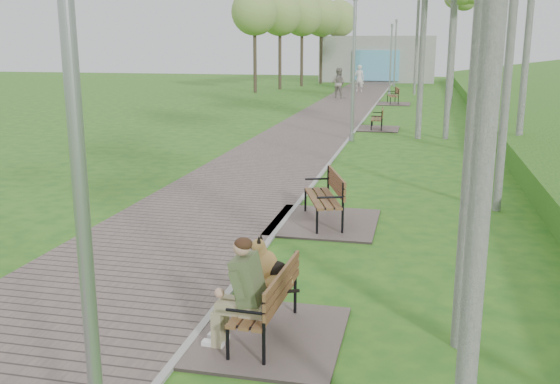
{
  "coord_description": "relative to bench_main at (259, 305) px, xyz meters",
  "views": [
    {
      "loc": [
        2.54,
        -7.1,
        3.5
      ],
      "look_at": [
        0.35,
        2.59,
        1.1
      ],
      "focal_mm": 40.0,
      "sensor_mm": 36.0,
      "label": 1
    }
  ],
  "objects": [
    {
      "name": "lamp_post_near",
      "position": [
        -0.37,
        -3.13,
        1.63
      ],
      "size": [
        0.17,
        0.17,
        4.44
      ],
      "color": "#9D9FA5",
      "rests_on": "ground"
    },
    {
      "name": "bench_far",
      "position": [
        0.16,
        29.93,
        -0.22
      ],
      "size": [
        1.91,
        2.12,
        1.17
      ],
      "color": "#61524E",
      "rests_on": "ground"
    },
    {
      "name": "lamp_post_second",
      "position": [
        -0.63,
        15.72,
        1.95
      ],
      "size": [
        0.2,
        0.2,
        5.12
      ],
      "color": "#9D9FA5",
      "rests_on": "ground"
    },
    {
      "name": "bench_second",
      "position": [
        -0.01,
        5.05,
        -0.2
      ],
      "size": [
        2.04,
        2.27,
        1.25
      ],
      "color": "#61524E",
      "rests_on": "ground"
    },
    {
      "name": "ground",
      "position": [
        -0.76,
        0.4,
        -0.44
      ],
      "size": [
        120.0,
        120.0,
        0.0
      ],
      "primitive_type": "plane",
      "color": "#245D1C",
      "rests_on": "ground"
    },
    {
      "name": "lamp_post_far",
      "position": [
        -0.46,
        44.75,
        2.0
      ],
      "size": [
        0.2,
        0.2,
        5.22
      ],
      "color": "#9D9FA5",
      "rests_on": "ground"
    },
    {
      "name": "kerb",
      "position": [
        -0.76,
        21.9,
        -0.42
      ],
      "size": [
        0.1,
        67.0,
        0.05
      ],
      "primitive_type": "cube",
      "color": "#999993",
      "rests_on": "ground"
    },
    {
      "name": "building_north",
      "position": [
        -2.26,
        51.37,
        1.55
      ],
      "size": [
        10.0,
        5.2,
        4.0
      ],
      "color": "#9E9E99",
      "rests_on": "ground"
    },
    {
      "name": "lamp_post_third",
      "position": [
        -0.38,
        36.5,
        1.73
      ],
      "size": [
        0.18,
        0.18,
        4.66
      ],
      "color": "#9D9FA5",
      "rests_on": "ground"
    },
    {
      "name": "bench_main",
      "position": [
        0.0,
        0.0,
        0.0
      ],
      "size": [
        1.8,
        2.0,
        1.57
      ],
      "color": "#61524E",
      "rests_on": "ground"
    },
    {
      "name": "pedestrian_near",
      "position": [
        -2.61,
        38.17,
        0.52
      ],
      "size": [
        0.76,
        0.56,
        1.92
      ],
      "primitive_type": "imported",
      "rotation": [
        0.0,
        0.0,
        2.99
      ],
      "color": "silver",
      "rests_on": "ground"
    },
    {
      "name": "walkway",
      "position": [
        -2.51,
        21.9,
        -0.42
      ],
      "size": [
        3.5,
        67.0,
        0.04
      ],
      "primitive_type": "cube",
      "color": "#61524E",
      "rests_on": "ground"
    },
    {
      "name": "bench_third",
      "position": [
        0.04,
        19.05,
        -0.25
      ],
      "size": [
        1.72,
        1.92,
        1.06
      ],
      "color": "#61524E",
      "rests_on": "ground"
    },
    {
      "name": "pedestrian_far",
      "position": [
        -3.4,
        32.88,
        0.52
      ],
      "size": [
        1.09,
        0.94,
        1.92
      ],
      "primitive_type": "imported",
      "rotation": [
        0.0,
        0.0,
        2.88
      ],
      "color": "gray",
      "rests_on": "ground"
    }
  ]
}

